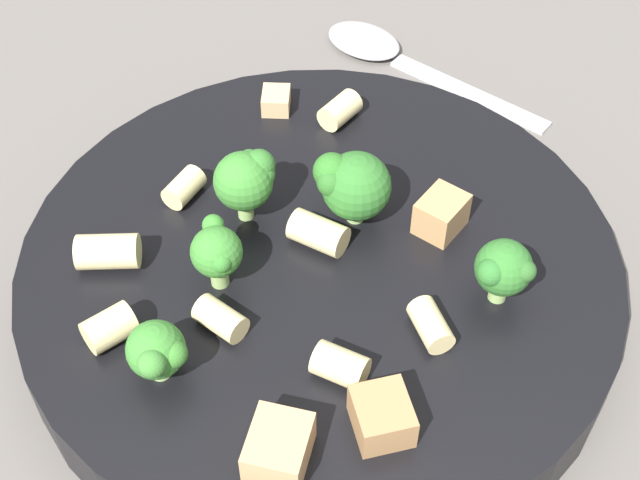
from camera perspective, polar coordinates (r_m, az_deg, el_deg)
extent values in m
plane|color=#5B5651|center=(0.45, 0.00, -3.68)|extent=(2.00, 2.00, 0.00)
cylinder|color=black|center=(0.44, 0.00, -2.33)|extent=(0.29, 0.29, 0.03)
cylinder|color=white|center=(0.43, 0.00, -1.16)|extent=(0.26, 0.26, 0.01)
torus|color=black|center=(0.43, 0.00, -1.08)|extent=(0.29, 0.29, 0.00)
cylinder|color=#9EC175|center=(0.44, 2.28, 1.92)|extent=(0.01, 0.01, 0.01)
sphere|color=#2D6B28|center=(0.43, 2.35, 3.47)|extent=(0.03, 0.03, 0.03)
sphere|color=#2A6224|center=(0.42, 0.71, 3.72)|extent=(0.01, 0.01, 0.01)
sphere|color=#2E6C25|center=(0.42, 0.76, 4.42)|extent=(0.02, 0.02, 0.02)
cylinder|color=#9EC175|center=(0.39, -10.21, -8.00)|extent=(0.01, 0.01, 0.01)
sphere|color=#387A2D|center=(0.38, -10.46, -6.91)|extent=(0.03, 0.03, 0.03)
sphere|color=#3A782F|center=(0.37, -10.71, -7.77)|extent=(0.01, 0.01, 0.01)
sphere|color=#357329|center=(0.37, -9.38, -7.18)|extent=(0.01, 0.01, 0.01)
cylinder|color=#93B766|center=(0.44, -4.80, 2.21)|extent=(0.01, 0.01, 0.01)
sphere|color=#387A2D|center=(0.43, -4.94, 3.78)|extent=(0.03, 0.03, 0.03)
sphere|color=#33682E|center=(0.43, -4.55, 5.15)|extent=(0.01, 0.01, 0.01)
sphere|color=#32712C|center=(0.43, -3.85, 4.24)|extent=(0.01, 0.01, 0.01)
sphere|color=#306B29|center=(0.43, -3.92, 4.80)|extent=(0.02, 0.02, 0.02)
cylinder|color=#93B766|center=(0.41, -6.47, -2.11)|extent=(0.01, 0.01, 0.01)
sphere|color=#387A2D|center=(0.40, -6.65, -0.75)|extent=(0.02, 0.02, 0.02)
sphere|color=#32752A|center=(0.40, -6.37, -1.37)|extent=(0.01, 0.01, 0.01)
sphere|color=#367B2B|center=(0.41, -6.85, 0.76)|extent=(0.01, 0.01, 0.01)
cylinder|color=#93B766|center=(0.41, 11.36, -3.06)|extent=(0.01, 0.01, 0.01)
sphere|color=#2D6B28|center=(0.40, 11.67, -1.74)|extent=(0.03, 0.03, 0.03)
sphere|color=#2B6829|center=(0.39, 10.89, -2.02)|extent=(0.01, 0.01, 0.01)
sphere|color=#2B5B25|center=(0.40, 12.95, -1.94)|extent=(0.01, 0.01, 0.01)
sphere|color=#296524|center=(0.41, 11.70, -0.63)|extent=(0.01, 0.01, 0.01)
cylinder|color=beige|center=(0.49, 1.28, 8.30)|extent=(0.03, 0.03, 0.01)
cylinder|color=beige|center=(0.43, -0.40, 0.43)|extent=(0.03, 0.03, 0.02)
cylinder|color=beige|center=(0.38, 1.65, -8.00)|extent=(0.03, 0.03, 0.02)
cylinder|color=beige|center=(0.45, -8.70, 3.34)|extent=(0.02, 0.02, 0.01)
cylinder|color=beige|center=(0.43, -13.41, -0.73)|extent=(0.03, 0.02, 0.02)
cylinder|color=beige|center=(0.40, -13.33, -5.49)|extent=(0.03, 0.02, 0.02)
cylinder|color=beige|center=(0.40, -6.38, -5.03)|extent=(0.03, 0.03, 0.01)
cylinder|color=beige|center=(0.40, 7.10, -5.42)|extent=(0.02, 0.03, 0.01)
cube|color=tan|center=(0.36, -2.66, -13.15)|extent=(0.03, 0.03, 0.02)
cube|color=#A87A4C|center=(0.37, 3.99, -11.18)|extent=(0.03, 0.03, 0.02)
cube|color=tan|center=(0.44, 7.76, 1.66)|extent=(0.03, 0.03, 0.02)
cube|color=tan|center=(0.50, -2.83, 8.90)|extent=(0.02, 0.02, 0.01)
cube|color=#B2B2B7|center=(0.57, 9.48, 9.36)|extent=(0.09, 0.09, 0.01)
ellipsoid|color=#B2B2B7|center=(0.61, 2.82, 12.63)|extent=(0.06, 0.06, 0.01)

